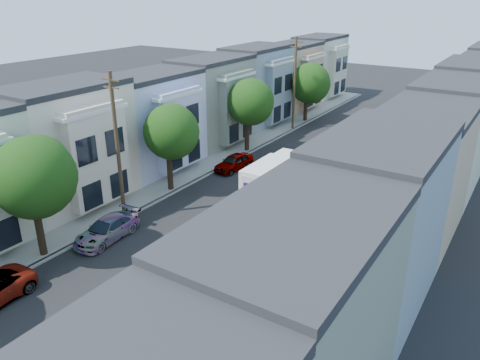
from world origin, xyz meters
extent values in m
plane|color=black|center=(0.00, 0.00, 0.00)|extent=(160.00, 160.00, 0.00)
cube|color=black|center=(0.00, 15.00, 0.01)|extent=(12.00, 70.00, 0.02)
cube|color=gray|center=(-6.05, 15.00, 0.07)|extent=(0.30, 70.00, 0.15)
cube|color=gray|center=(6.05, 15.00, 0.07)|extent=(0.30, 70.00, 0.15)
cube|color=gray|center=(-7.35, 15.00, 0.07)|extent=(2.60, 70.00, 0.15)
cube|color=gray|center=(7.35, 15.00, 0.07)|extent=(2.60, 70.00, 0.15)
cube|color=gold|center=(0.00, 15.00, 0.00)|extent=(0.12, 70.00, 0.01)
cube|color=tan|center=(-11.15, 15.00, 0.00)|extent=(5.00, 70.00, 8.50)
cube|color=tan|center=(11.15, 15.00, 0.00)|extent=(5.00, 70.00, 8.50)
cylinder|color=black|center=(-6.60, -4.31, 1.76)|extent=(0.44, 0.44, 3.52)
sphere|color=#204011|center=(-6.30, -4.31, 5.16)|extent=(4.70, 4.70, 4.70)
cylinder|color=black|center=(-6.60, 7.32, 1.71)|extent=(0.44, 0.44, 3.41)
sphere|color=#204011|center=(-6.30, 7.32, 4.89)|extent=(4.21, 4.21, 4.21)
cylinder|color=black|center=(-6.60, 18.70, 1.70)|extent=(0.44, 0.44, 3.41)
sphere|color=#204011|center=(-6.30, 18.70, 4.96)|extent=(4.43, 4.43, 4.43)
cylinder|color=black|center=(-6.60, 31.92, 1.48)|extent=(0.44, 0.44, 2.96)
sphere|color=#204011|center=(-6.30, 31.92, 4.60)|extent=(4.70, 4.70, 4.70)
cylinder|color=black|center=(6.60, 29.24, 1.56)|extent=(0.44, 0.44, 3.11)
sphere|color=#204011|center=(6.90, 29.24, 4.20)|extent=(3.10, 3.10, 3.10)
cylinder|color=#42301E|center=(-6.30, 2.00, 5.00)|extent=(0.26, 0.26, 10.00)
cube|color=#42301E|center=(-6.30, 2.00, 9.60)|extent=(1.60, 0.12, 0.12)
cylinder|color=#42301E|center=(-6.30, 28.00, 5.00)|extent=(0.26, 0.26, 10.00)
cube|color=#42301E|center=(-6.30, 28.00, 9.60)|extent=(1.60, 0.12, 0.12)
cube|color=silver|center=(1.38, 9.10, 1.98)|extent=(2.55, 4.57, 2.50)
cube|color=silver|center=(1.38, 12.44, 1.88)|extent=(2.55, 2.13, 2.30)
cube|color=black|center=(1.38, 10.05, 0.61)|extent=(2.35, 6.56, 0.26)
cube|color=#2D0A51|center=(1.01, 6.81, 2.28)|extent=(0.96, 0.04, 0.47)
cube|color=#198C1E|center=(1.86, 6.81, 2.28)|extent=(0.74, 0.04, 0.47)
cylinder|color=black|center=(0.23, 7.84, 0.48)|extent=(0.30, 0.96, 0.96)
cylinder|color=black|center=(2.53, 7.84, 0.48)|extent=(0.30, 0.96, 0.96)
cylinder|color=black|center=(0.23, 12.12, 0.48)|extent=(0.30, 0.96, 0.96)
cylinder|color=black|center=(2.53, 12.12, 0.48)|extent=(0.30, 0.96, 0.96)
imported|color=black|center=(1.77, 16.78, 0.73)|extent=(2.23, 4.55, 1.45)
imported|color=#B6B6B6|center=(-4.90, -0.81, 0.69)|extent=(2.24, 4.73, 1.38)
imported|color=#49070E|center=(-4.90, 13.82, 0.70)|extent=(2.05, 4.43, 1.39)
imported|color=white|center=(4.90, -3.40, 0.65)|extent=(2.29, 4.74, 1.30)
imported|color=black|center=(4.90, 17.89, 0.63)|extent=(2.14, 4.56, 1.26)
imported|color=#121740|center=(4.90, 29.67, 0.66)|extent=(2.16, 4.49, 1.31)
camera|label=1|loc=(16.42, -18.32, 14.94)|focal=35.00mm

